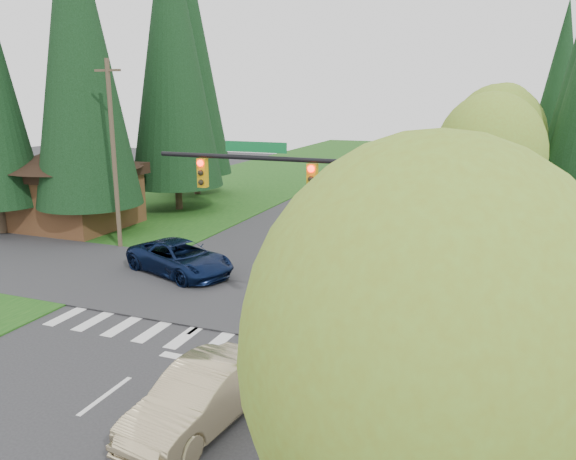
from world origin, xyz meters
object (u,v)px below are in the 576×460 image
Objects in this scene: sedan_champagne at (202,396)px; parked_car_e at (448,174)px; parked_car_d at (437,181)px; parked_car_a at (405,250)px; parked_car_c at (439,198)px; suv_navy at (180,258)px; parked_car_b at (405,215)px.

parked_car_e is (1.51, 44.23, -0.14)m from sedan_champagne.
parked_car_d is at bearing -89.09° from parked_car_e.
parked_car_c is at bearing 90.52° from parked_car_a.
sedan_champagne is 39.74m from parked_car_d.
suv_navy is 1.12× the size of parked_car_b.
sedan_champagne is 31.31m from parked_car_c.
parked_car_e is (0.57, 20.21, -0.07)m from parked_car_b.
parked_car_b is 20.22m from parked_car_e.
parked_car_b is (-1.40, 8.20, 0.00)m from parked_car_a.
suv_navy reaches higher than parked_car_d.
parked_car_b is at bearing -92.08° from parked_car_d.
parked_car_c is (1.23, 7.22, -0.08)m from parked_car_b.
parked_car_d is (0.04, 15.71, -0.08)m from parked_car_b.
parked_car_a reaches higher than parked_car_d.
parked_car_a is 28.42m from parked_car_e.
parked_car_b is (8.09, 13.60, -0.05)m from suv_navy.
suv_navy is 1.32× the size of parked_car_a.
suv_navy reaches higher than parked_car_a.
suv_navy is at bearing -121.41° from parked_car_c.
parked_car_a is at bearing -96.67° from parked_car_c.
parked_car_b reaches higher than parked_car_c.
parked_car_b is at bearing 99.58° from parked_car_a.
sedan_champagne is at bearing -84.34° from parked_car_e.
suv_navy is 1.23× the size of parked_car_e.
sedan_champagne is at bearing -101.29° from parked_car_c.
parked_car_c is 13.01m from parked_car_e.
parked_car_b is 7.32m from parked_car_c.
parked_car_c is at bearing 75.98° from parked_car_b.
suv_navy is at bearing -125.08° from parked_car_b.
sedan_champagne is 12.63m from suv_navy.
parked_car_a is at bearing -84.65° from parked_car_b.
parked_car_b is at bearing -83.99° from parked_car_e.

